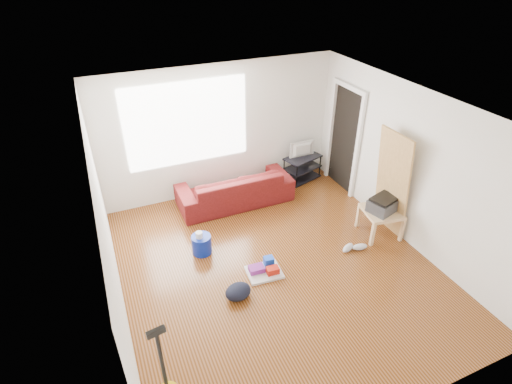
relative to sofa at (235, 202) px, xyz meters
name	(u,v)px	position (x,y,z in m)	size (l,w,h in m)	color
room	(279,192)	(0.01, -1.80, 1.25)	(4.51, 5.01, 2.51)	#492205
sofa	(235,202)	(0.00, 0.00, 0.00)	(2.14, 0.84, 0.62)	#430D0C
tv_stand	(302,168)	(1.59, 0.27, 0.27)	(0.84, 0.63, 0.52)	black
tv	(303,150)	(1.59, 0.27, 0.67)	(0.55, 0.07, 0.32)	black
side_table	(381,214)	(1.89, -1.88, 0.40)	(0.67, 0.67, 0.48)	tan
printer	(383,204)	(1.89, -1.88, 0.59)	(0.55, 0.48, 0.25)	#333438
bucket	(202,252)	(-1.01, -1.16, 0.00)	(0.31, 0.31, 0.31)	#091F92
toilet_paper	(200,243)	(-1.04, -1.17, 0.21)	(0.11, 0.11, 0.10)	silver
cleaning_tray	(265,270)	(-0.28, -1.99, 0.06)	(0.54, 0.45, 0.18)	silver
backpack	(238,297)	(-0.82, -2.29, 0.00)	(0.38, 0.30, 0.21)	black
sneakers	(354,247)	(1.25, -2.08, 0.05)	(0.46, 0.24, 0.10)	#B8B9C5
door_panel	(383,228)	(2.07, -1.80, 0.00)	(0.04, 0.72, 1.81)	#AB7A45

